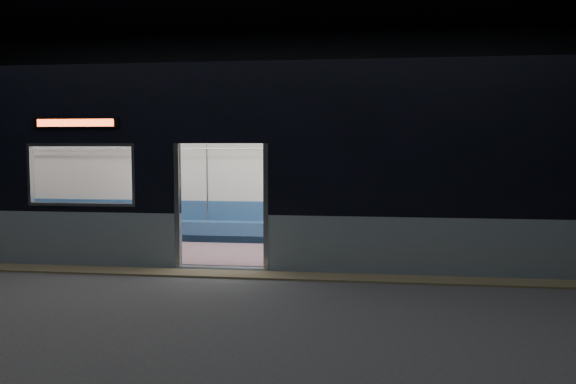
# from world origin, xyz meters

# --- Properties ---
(station_floor) EXTENTS (24.00, 14.00, 0.01)m
(station_floor) POSITION_xyz_m (0.00, 0.00, -0.01)
(station_floor) COLOR #47494C
(station_floor) RESTS_ON ground
(station_envelope) EXTENTS (24.00, 14.00, 5.00)m
(station_envelope) POSITION_xyz_m (0.00, 0.00, 3.66)
(station_envelope) COLOR black
(station_envelope) RESTS_ON station_floor
(tactile_strip) EXTENTS (22.80, 0.50, 0.03)m
(tactile_strip) POSITION_xyz_m (0.00, 0.55, 0.01)
(tactile_strip) COLOR #8C7F59
(tactile_strip) RESTS_ON station_floor
(metro_car) EXTENTS (18.00, 3.04, 3.35)m
(metro_car) POSITION_xyz_m (-0.00, 2.54, 1.85)
(metro_car) COLOR #90A2AC
(metro_car) RESTS_ON station_floor
(passenger) EXTENTS (0.48, 0.77, 1.45)m
(passenger) POSITION_xyz_m (3.73, 3.55, 0.83)
(passenger) COLOR black
(passenger) RESTS_ON metro_car
(handbag) EXTENTS (0.39, 0.36, 0.16)m
(handbag) POSITION_xyz_m (3.76, 3.30, 0.70)
(handbag) COLOR black
(handbag) RESTS_ON passenger
(transit_map) EXTENTS (1.02, 0.03, 0.67)m
(transit_map) POSITION_xyz_m (3.20, 3.85, 1.48)
(transit_map) COLOR white
(transit_map) RESTS_ON metro_car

